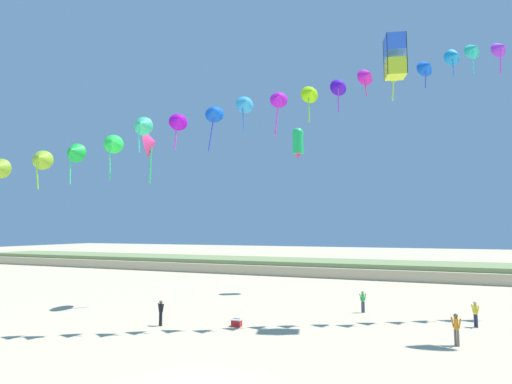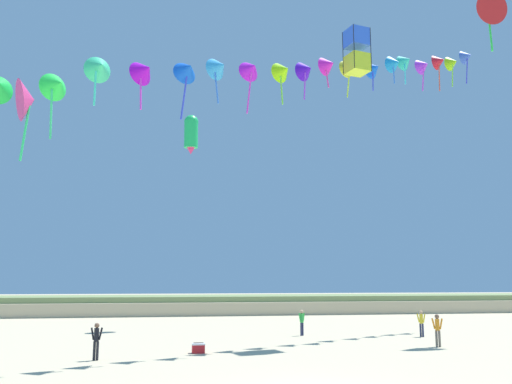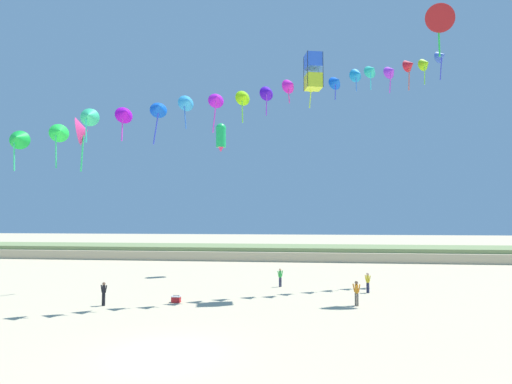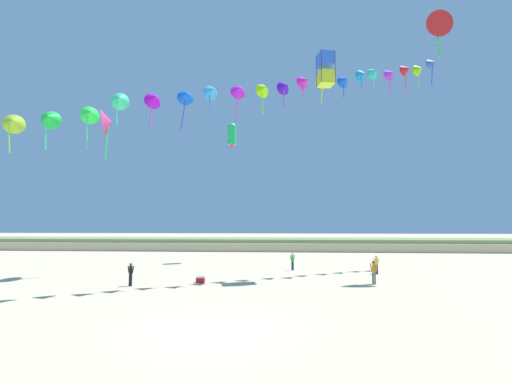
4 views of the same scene
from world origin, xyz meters
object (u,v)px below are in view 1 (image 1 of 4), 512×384
(person_mid_center, at_px, (161,311))
(person_near_left, at_px, (475,312))
(person_near_right, at_px, (456,327))
(large_kite_high_solo, at_px, (151,143))
(large_kite_low_lead, at_px, (395,57))
(large_kite_outer_drift, at_px, (298,142))
(person_far_left, at_px, (363,300))
(beach_cooler, at_px, (237,323))

(person_mid_center, bearing_deg, person_near_left, 20.09)
(person_near_right, height_order, large_kite_high_solo, large_kite_high_solo)
(large_kite_low_lead, distance_m, large_kite_high_solo, 18.43)
(person_near_right, relative_size, person_mid_center, 1.05)
(large_kite_outer_drift, bearing_deg, person_near_left, -34.20)
(person_near_left, relative_size, large_kite_low_lead, 0.56)
(large_kite_outer_drift, bearing_deg, large_kite_high_solo, -130.74)
(person_mid_center, xyz_separation_m, person_far_left, (10.76, 8.21, -0.00))
(person_far_left, relative_size, large_kite_high_solo, 0.34)
(person_far_left, relative_size, beach_cooler, 2.57)
(person_mid_center, height_order, large_kite_low_lead, large_kite_low_lead)
(person_far_left, xyz_separation_m, beach_cooler, (-6.50, -6.70, -0.64))
(person_near_left, distance_m, large_kite_low_lead, 16.12)
(large_kite_high_solo, bearing_deg, beach_cooler, -20.65)
(person_mid_center, height_order, beach_cooler, person_mid_center)
(person_mid_center, bearing_deg, beach_cooler, 19.53)
(person_near_left, height_order, large_kite_high_solo, large_kite_high_solo)
(person_far_left, distance_m, beach_cooler, 9.36)
(large_kite_low_lead, height_order, large_kite_outer_drift, large_kite_low_lead)
(person_far_left, bearing_deg, large_kite_low_lead, -50.14)
(person_mid_center, relative_size, person_far_left, 1.00)
(person_near_left, xyz_separation_m, person_far_left, (-6.60, 1.86, -0.00))
(person_far_left, bearing_deg, beach_cooler, -134.14)
(person_near_right, xyz_separation_m, beach_cooler, (-11.67, -0.29, -0.69))
(person_far_left, height_order, large_kite_high_solo, large_kite_high_solo)
(large_kite_high_solo, bearing_deg, person_far_left, 12.54)
(person_near_left, xyz_separation_m, beach_cooler, (-13.10, -4.84, -0.64))
(person_near_left, bearing_deg, person_near_right, -107.44)
(large_kite_high_solo, bearing_deg, large_kite_outer_drift, 49.26)
(person_mid_center, xyz_separation_m, large_kite_low_lead, (13.45, 4.98, 15.58))
(person_mid_center, distance_m, beach_cooler, 4.56)
(person_near_right, height_order, person_mid_center, person_near_right)
(person_near_right, relative_size, large_kite_high_solo, 0.36)
(large_kite_low_lead, relative_size, large_kite_outer_drift, 0.90)
(large_kite_low_lead, xyz_separation_m, beach_cooler, (-9.20, -3.47, -16.22))
(large_kite_outer_drift, bearing_deg, large_kite_low_lead, -48.34)
(person_far_left, bearing_deg, large_kite_outer_drift, 132.47)
(large_kite_outer_drift, relative_size, beach_cooler, 5.10)
(large_kite_outer_drift, bearing_deg, beach_cooler, -90.60)
(person_near_right, bearing_deg, person_near_left, 72.56)
(person_near_right, distance_m, large_kite_low_lead, 16.05)
(person_far_left, relative_size, large_kite_outer_drift, 0.50)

